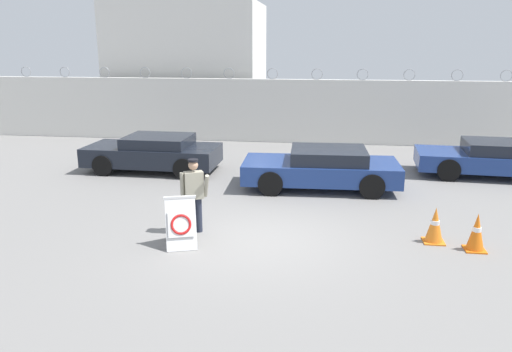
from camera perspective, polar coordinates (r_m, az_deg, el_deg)
ground_plane at (r=10.89m, az=0.36°, el=-7.32°), size 90.00×90.00×0.00m
perimeter_wall at (r=21.37m, az=4.35°, el=7.41°), size 36.00×0.30×3.12m
building_block at (r=25.45m, az=-7.64°, el=12.26°), size 7.07×5.02×5.98m
barricade_sign at (r=10.56m, az=-8.60°, el=-5.14°), size 0.85×0.97×1.07m
security_guard at (r=11.11m, az=-7.09°, el=-1.89°), size 0.66×0.38×1.69m
traffic_cone_near at (r=11.30m, az=19.77°, el=-5.30°), size 0.44×0.44×0.78m
traffic_cone_mid at (r=11.18m, az=23.89°, el=-5.89°), size 0.41×0.41×0.80m
parked_car_front_coupe at (r=16.90m, az=-11.60°, el=2.64°), size 4.38×2.09×1.18m
parked_car_rear_sedan at (r=14.65m, az=7.55°, el=0.95°), size 4.53×2.15×1.18m
parked_car_far_side at (r=17.55m, az=25.67°, el=1.84°), size 4.82×2.22×1.14m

